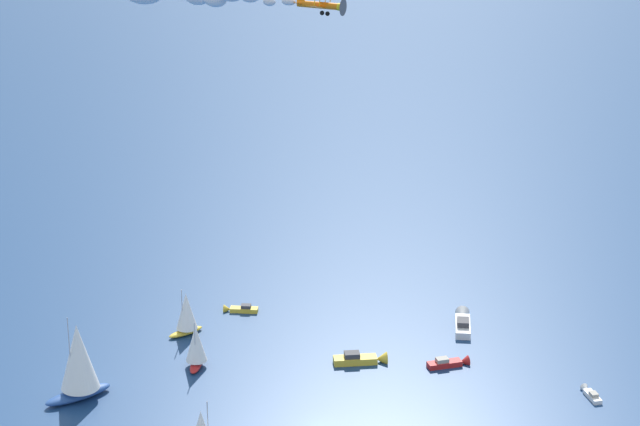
# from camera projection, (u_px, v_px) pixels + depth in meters

# --- Properties ---
(ground_plane) EXTENTS (2000.00, 2000.00, 0.00)m
(ground_plane) POSITION_uv_depth(u_px,v_px,m) (320.00, 426.00, 186.64)
(ground_plane) COLOR navy
(motorboat_near_centre) EXTENTS (10.20, 6.24, 2.90)m
(motorboat_near_centre) POSITION_uv_depth(u_px,v_px,m) (463.00, 322.00, 218.64)
(motorboat_near_centre) COLOR white
(motorboat_near_centre) RESTS_ON ground_plane
(motorboat_far_stbd) EXTENTS (3.99, 9.14, 2.57)m
(motorboat_far_stbd) POSITION_uv_depth(u_px,v_px,m) (363.00, 359.00, 205.71)
(motorboat_far_stbd) COLOR gold
(motorboat_far_stbd) RESTS_ON ground_plane
(sailboat_inshore) EXTENTS (6.59, 4.61, 8.25)m
(sailboat_inshore) POSITION_uv_depth(u_px,v_px,m) (196.00, 346.00, 203.54)
(sailboat_inshore) COLOR #B21E1E
(sailboat_inshore) RESTS_ON ground_plane
(motorboat_offshore) EXTENTS (2.02, 7.09, 2.04)m
(motorboat_offshore) POSITION_uv_depth(u_px,v_px,m) (450.00, 363.00, 204.80)
(motorboat_offshore) COLOR #B21E1E
(motorboat_offshore) RESTS_ON ground_plane
(motorboat_trailing) EXTENTS (5.35, 1.73, 1.53)m
(motorboat_trailing) POSITION_uv_depth(u_px,v_px,m) (591.00, 394.00, 195.16)
(motorboat_trailing) COLOR white
(motorboat_trailing) RESTS_ON ground_plane
(sailboat_outer_ring_a) EXTENTS (7.66, 11.37, 14.15)m
(sailboat_outer_ring_a) POSITION_uv_depth(u_px,v_px,m) (78.00, 361.00, 192.54)
(sailboat_outer_ring_a) COLOR #23478C
(sailboat_outer_ring_a) RESTS_ON ground_plane
(motorboat_outer_ring_c) EXTENTS (3.85, 6.33, 1.80)m
(motorboat_outer_ring_c) POSITION_uv_depth(u_px,v_px,m) (239.00, 309.00, 224.58)
(motorboat_outer_ring_c) COLOR gold
(motorboat_outer_ring_c) RESTS_ON ground_plane
(sailboat_outer_ring_e) EXTENTS (4.73, 6.89, 8.60)m
(sailboat_outer_ring_e) POSITION_uv_depth(u_px,v_px,m) (186.00, 313.00, 214.79)
(sailboat_outer_ring_e) COLOR gold
(sailboat_outer_ring_e) RESTS_ON ground_plane
(biplane_lead) EXTENTS (6.41, 6.69, 3.69)m
(biplane_lead) POSITION_uv_depth(u_px,v_px,m) (322.00, 4.00, 164.42)
(biplane_lead) COLOR orange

